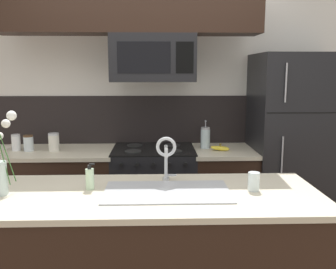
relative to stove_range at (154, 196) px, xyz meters
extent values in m
cube|color=silver|center=(0.30, 0.38, 0.84)|extent=(5.20, 0.10, 2.60)
cube|color=black|center=(0.00, 0.32, 0.69)|extent=(3.28, 0.01, 0.48)
cube|color=black|center=(-0.87, 0.00, -0.02)|extent=(0.98, 0.62, 0.88)
cube|color=beige|center=(-0.87, 0.00, 0.43)|extent=(1.01, 0.65, 0.03)
cube|color=black|center=(0.66, 0.00, -0.02)|extent=(0.55, 0.62, 0.88)
cube|color=beige|center=(0.66, 0.00, 0.43)|extent=(0.58, 0.65, 0.03)
cube|color=black|center=(0.00, 0.00, -0.01)|extent=(0.76, 0.62, 0.91)
cube|color=black|center=(0.00, 0.00, 0.45)|extent=(0.76, 0.62, 0.01)
cylinder|color=black|center=(-0.18, -0.14, 0.46)|extent=(0.15, 0.15, 0.01)
cylinder|color=black|center=(0.18, -0.14, 0.46)|extent=(0.15, 0.15, 0.01)
cylinder|color=black|center=(-0.18, 0.14, 0.46)|extent=(0.15, 0.15, 0.01)
cylinder|color=black|center=(0.18, 0.14, 0.46)|extent=(0.15, 0.15, 0.01)
cylinder|color=black|center=(-0.27, -0.32, 0.39)|extent=(0.03, 0.02, 0.03)
cylinder|color=black|center=(-0.14, -0.32, 0.39)|extent=(0.03, 0.02, 0.03)
cylinder|color=black|center=(0.00, -0.32, 0.39)|extent=(0.03, 0.02, 0.03)
cylinder|color=black|center=(0.14, -0.32, 0.39)|extent=(0.03, 0.02, 0.03)
cylinder|color=black|center=(0.27, -0.32, 0.39)|extent=(0.03, 0.02, 0.03)
cube|color=black|center=(0.00, -0.02, 1.28)|extent=(0.74, 0.40, 0.41)
cube|color=black|center=(-0.07, -0.22, 1.28)|extent=(0.45, 0.00, 0.26)
cube|color=black|center=(0.27, -0.22, 1.28)|extent=(0.15, 0.00, 0.26)
cube|color=black|center=(1.33, 0.02, 0.43)|extent=(0.79, 0.72, 1.79)
cube|color=black|center=(1.33, -0.34, 0.83)|extent=(0.76, 0.00, 0.01)
cylinder|color=#99999E|center=(1.09, -0.36, 1.08)|extent=(0.01, 0.01, 0.32)
cylinder|color=#99999E|center=(1.09, -0.36, 0.29)|extent=(0.01, 0.01, 0.68)
cylinder|color=silver|center=(-1.26, 0.00, 0.52)|extent=(0.08, 0.08, 0.14)
cylinder|color=#B2B2B7|center=(-1.26, 0.00, 0.59)|extent=(0.08, 0.08, 0.02)
cylinder|color=silver|center=(-1.14, -0.02, 0.51)|extent=(0.09, 0.09, 0.13)
cylinder|color=#4C331E|center=(-1.14, -0.02, 0.59)|extent=(0.09, 0.09, 0.01)
cylinder|color=silver|center=(-0.91, -0.02, 0.52)|extent=(0.10, 0.10, 0.15)
cylinder|color=#B2B2B7|center=(-0.91, -0.02, 0.61)|extent=(0.09, 0.09, 0.02)
ellipsoid|color=yellow|center=(0.61, -0.07, 0.47)|extent=(0.17, 0.11, 0.05)
ellipsoid|color=yellow|center=(0.61, -0.05, 0.47)|extent=(0.18, 0.05, 0.06)
ellipsoid|color=yellow|center=(0.62, -0.07, 0.47)|extent=(0.18, 0.06, 0.05)
ellipsoid|color=yellow|center=(0.62, -0.05, 0.47)|extent=(0.17, 0.10, 0.06)
cylinder|color=brown|center=(0.62, -0.06, 0.50)|extent=(0.02, 0.02, 0.03)
cylinder|color=silver|center=(0.49, 0.06, 0.54)|extent=(0.09, 0.09, 0.18)
cylinder|color=#A3A3AA|center=(0.49, 0.06, 0.64)|extent=(0.08, 0.08, 0.02)
cylinder|color=#A3A3AA|center=(0.49, 0.06, 0.67)|extent=(0.01, 0.01, 0.05)
sphere|color=#A3A3AA|center=(0.49, 0.06, 0.71)|extent=(0.02, 0.02, 0.02)
cube|color=black|center=(-0.02, -1.25, -0.02)|extent=(2.05, 0.79, 0.88)
cube|color=beige|center=(-0.02, -1.25, 0.43)|extent=(2.08, 0.82, 0.03)
cube|color=#ADAFB5|center=(0.09, -1.25, 0.45)|extent=(0.76, 0.43, 0.01)
cube|color=#ADAFB5|center=(-0.09, -1.25, 0.37)|extent=(0.30, 0.33, 0.15)
cube|color=#ADAFB5|center=(0.26, -1.25, 0.37)|extent=(0.30, 0.33, 0.15)
cylinder|color=#B7BABF|center=(0.09, -0.99, 0.46)|extent=(0.04, 0.04, 0.02)
cylinder|color=#B7BABF|center=(0.09, -0.99, 0.58)|extent=(0.02, 0.02, 0.22)
torus|color=#B7BABF|center=(0.09, -1.05, 0.69)|extent=(0.13, 0.02, 0.13)
cylinder|color=#B7BABF|center=(0.09, -1.10, 0.66)|extent=(0.02, 0.02, 0.06)
cube|color=#B7BABF|center=(0.12, -0.99, 0.48)|extent=(0.07, 0.01, 0.01)
cylinder|color=beige|center=(-0.39, -1.17, 0.51)|extent=(0.05, 0.05, 0.13)
cylinder|color=black|center=(-0.39, -1.17, 0.59)|extent=(0.02, 0.02, 0.02)
cube|color=black|center=(-0.37, -1.17, 0.61)|extent=(0.03, 0.01, 0.01)
cylinder|color=silver|center=(0.62, -1.23, 0.51)|extent=(0.07, 0.07, 0.12)
cylinder|color=#386B2D|center=(-0.87, -1.26, 0.69)|extent=(0.07, 0.01, 0.36)
sphere|color=white|center=(-0.84, -1.27, 0.87)|extent=(0.05, 0.05, 0.05)
cylinder|color=#386B2D|center=(-0.86, -1.23, 0.71)|extent=(0.09, 0.06, 0.40)
sphere|color=white|center=(-0.82, -1.21, 0.91)|extent=(0.06, 0.06, 0.06)
camera|label=1|loc=(0.02, -3.42, 1.17)|focal=40.00mm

